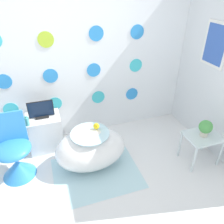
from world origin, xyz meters
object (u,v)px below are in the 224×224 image
vase (27,121)px  potted_plant_left (206,128)px  bathtub (91,149)px  tv (41,110)px  chair (16,158)px

vase → potted_plant_left: size_ratio=0.61×
bathtub → tv: 0.93m
bathtub → chair: bearing=171.8°
chair → tv: bearing=48.8°
bathtub → chair: chair is taller
tv → vase: 0.26m
tv → chair: bearing=-131.2°
vase → bathtub: bearing=-30.4°
bathtub → chair: 1.00m
bathtub → tv: bearing=133.3°
chair → potted_plant_left: (2.50, -0.55, 0.31)m
chair → potted_plant_left: bearing=-12.3°
vase → potted_plant_left: (2.29, -0.86, -0.04)m
bathtub → vase: (-0.78, 0.46, 0.34)m
bathtub → vase: 0.97m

